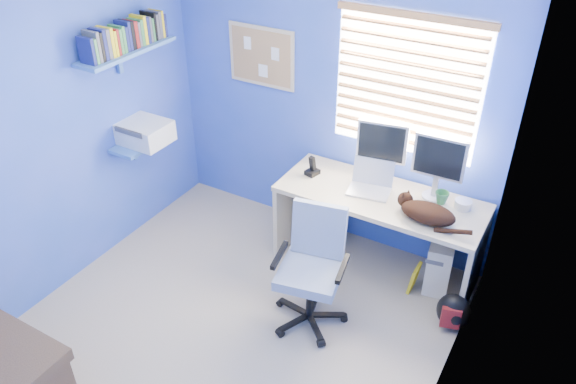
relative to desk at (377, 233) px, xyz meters
The scene contains 20 objects.
floor 1.46m from the desk, 117.55° to the right, with size 3.00×3.20×0.00m, color #AA9F88.
wall_back 1.15m from the desk, 152.22° to the left, with size 3.00×0.01×2.50m, color blue.
wall_left 2.64m from the desk, 149.78° to the right, with size 0.01×3.20×2.50m, color blue.
wall_right 1.75m from the desk, 56.04° to the right, with size 0.01×3.20×2.50m, color blue.
desk is the anchor object (origin of this frame).
laptop 0.49m from the desk, behind, with size 0.33×0.26×0.22m, color silver.
monitor_left 0.68m from the desk, 117.26° to the left, with size 0.40×0.12×0.54m, color silver.
monitor_right 0.76m from the desk, 26.43° to the left, with size 0.40×0.12×0.54m, color silver.
phone 0.78m from the desk, behind, with size 0.09×0.11×0.17m, color black.
mug 0.62m from the desk, 16.78° to the left, with size 0.10×0.09×0.10m, color #31763D.
cd_spindle 0.74m from the desk, 13.81° to the left, with size 0.13×0.13×0.07m, color silver.
cat 0.63m from the desk, 20.13° to the right, with size 0.41×0.22×0.15m, color black.
tower_pc 0.55m from the desk, 11.29° to the left, with size 0.19×0.44×0.45m, color beige.
drawer_boxes 0.58m from the desk, 169.16° to the left, with size 0.35×0.28×0.54m, color tan.
yellow_book 0.47m from the desk, 13.86° to the right, with size 0.03×0.17×0.24m, color yellow.
backpack 0.87m from the desk, 23.65° to the right, with size 0.26×0.20×0.30m, color black.
office_chair 0.81m from the desk, 104.35° to the right, with size 0.64×0.64×0.93m.
window_blinds 1.22m from the desk, 90.88° to the left, with size 1.15×0.05×1.10m.
corkboard 1.79m from the desk, 166.01° to the left, with size 0.64×0.02×0.52m.
wall_shelves 2.33m from the desk, 165.88° to the right, with size 0.42×0.90×1.05m.
Camera 1 is at (1.87, -2.33, 3.18)m, focal length 35.00 mm.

